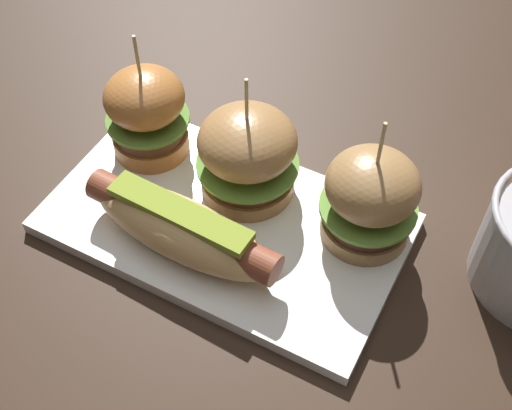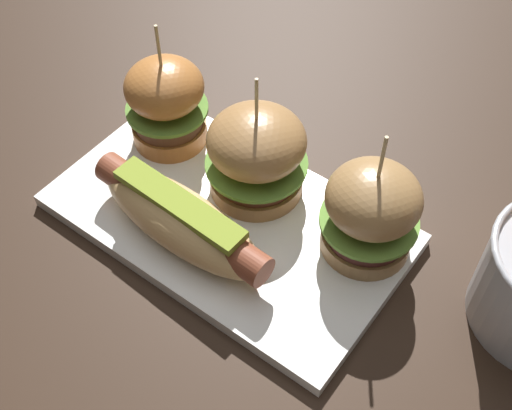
% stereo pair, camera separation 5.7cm
% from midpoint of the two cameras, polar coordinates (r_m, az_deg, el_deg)
% --- Properties ---
extents(ground_plane, '(3.00, 3.00, 0.00)m').
position_cam_midpoint_polar(ground_plane, '(0.65, -5.13, -2.10)').
color(ground_plane, black).
extents(platter_main, '(0.33, 0.19, 0.01)m').
position_cam_midpoint_polar(platter_main, '(0.64, -5.17, -1.72)').
color(platter_main, white).
rests_on(platter_main, ground).
extents(hot_dog, '(0.20, 0.07, 0.05)m').
position_cam_midpoint_polar(hot_dog, '(0.60, -9.04, -2.07)').
color(hot_dog, tan).
rests_on(hot_dog, platter_main).
extents(slider_left, '(0.08, 0.08, 0.14)m').
position_cam_midpoint_polar(slider_left, '(0.68, -11.69, 7.55)').
color(slider_left, '#B06C34').
rests_on(slider_left, platter_main).
extents(slider_center, '(0.10, 0.10, 0.14)m').
position_cam_midpoint_polar(slider_center, '(0.63, -3.20, 4.13)').
color(slider_center, '#9E7142').
rests_on(slider_center, platter_main).
extents(slider_right, '(0.09, 0.09, 0.14)m').
position_cam_midpoint_polar(slider_right, '(0.59, 6.99, 0.42)').
color(slider_right, '#997144').
rests_on(slider_right, platter_main).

